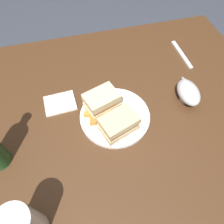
{
  "coord_description": "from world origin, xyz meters",
  "views": [
    {
      "loc": [
        0.09,
        0.38,
        1.31
      ],
      "look_at": [
        -0.01,
        0.0,
        0.73
      ],
      "focal_mm": 33.1,
      "sensor_mm": 36.0,
      "label": 1
    }
  ],
  "objects_px": {
    "plate": "(115,116)",
    "napkin": "(60,103)",
    "sandwich_half_left": "(102,101)",
    "fork": "(182,54)",
    "gravy_boat": "(189,93)",
    "sandwich_half_right": "(119,124)"
  },
  "relations": [
    {
      "from": "plate",
      "to": "fork",
      "type": "bearing_deg",
      "value": -146.82
    },
    {
      "from": "sandwich_half_left",
      "to": "sandwich_half_right",
      "type": "distance_m",
      "value": 0.1
    },
    {
      "from": "sandwich_half_right",
      "to": "napkin",
      "type": "xyz_separation_m",
      "value": [
        0.18,
        -0.16,
        -0.04
      ]
    },
    {
      "from": "sandwich_half_right",
      "to": "fork",
      "type": "relative_size",
      "value": 0.74
    },
    {
      "from": "gravy_boat",
      "to": "napkin",
      "type": "relative_size",
      "value": 1.2
    },
    {
      "from": "plate",
      "to": "napkin",
      "type": "xyz_separation_m",
      "value": [
        0.18,
        -0.11,
        -0.0
      ]
    },
    {
      "from": "plate",
      "to": "napkin",
      "type": "height_order",
      "value": "plate"
    },
    {
      "from": "gravy_boat",
      "to": "sandwich_half_left",
      "type": "bearing_deg",
      "value": -6.48
    },
    {
      "from": "sandwich_half_left",
      "to": "gravy_boat",
      "type": "relative_size",
      "value": 0.97
    },
    {
      "from": "plate",
      "to": "gravy_boat",
      "type": "xyz_separation_m",
      "value": [
        -0.27,
        -0.01,
        0.04
      ]
    },
    {
      "from": "sandwich_half_left",
      "to": "gravy_boat",
      "type": "height_order",
      "value": "sandwich_half_left"
    },
    {
      "from": "plate",
      "to": "sandwich_half_right",
      "type": "xyz_separation_m",
      "value": [
        0.0,
        0.06,
        0.04
      ]
    },
    {
      "from": "sandwich_half_left",
      "to": "fork",
      "type": "relative_size",
      "value": 0.71
    },
    {
      "from": "sandwich_half_right",
      "to": "gravy_boat",
      "type": "bearing_deg",
      "value": -166.97
    },
    {
      "from": "gravy_boat",
      "to": "fork",
      "type": "bearing_deg",
      "value": -112.45
    },
    {
      "from": "plate",
      "to": "sandwich_half_right",
      "type": "distance_m",
      "value": 0.07
    },
    {
      "from": "sandwich_half_left",
      "to": "fork",
      "type": "bearing_deg",
      "value": -153.88
    },
    {
      "from": "sandwich_half_left",
      "to": "napkin",
      "type": "xyz_separation_m",
      "value": [
        0.14,
        -0.06,
        -0.04
      ]
    },
    {
      "from": "sandwich_half_right",
      "to": "napkin",
      "type": "bearing_deg",
      "value": -42.87
    },
    {
      "from": "sandwich_half_left",
      "to": "napkin",
      "type": "distance_m",
      "value": 0.16
    },
    {
      "from": "sandwich_half_right",
      "to": "fork",
      "type": "xyz_separation_m",
      "value": [
        -0.37,
        -0.3,
        -0.04
      ]
    },
    {
      "from": "plate",
      "to": "fork",
      "type": "distance_m",
      "value": 0.44
    }
  ]
}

